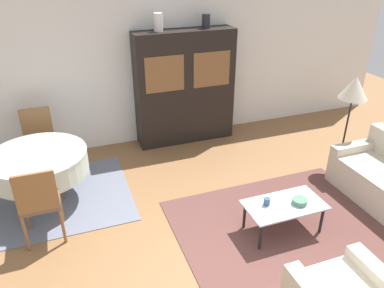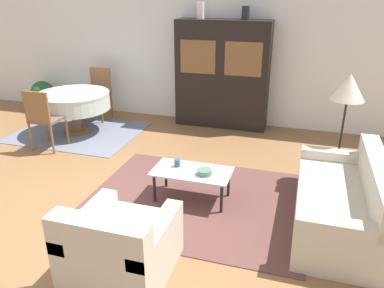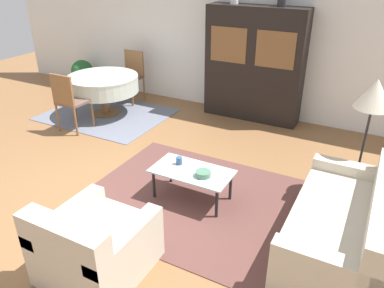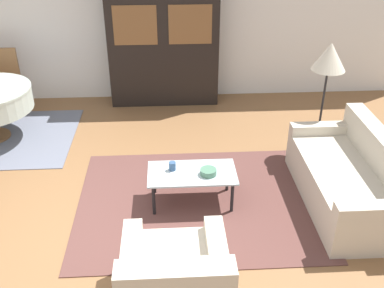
{
  "view_description": "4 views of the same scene",
  "coord_description": "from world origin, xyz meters",
  "px_view_note": "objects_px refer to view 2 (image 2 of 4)",
  "views": [
    {
      "loc": [
        -1.22,
        -2.47,
        3.1
      ],
      "look_at": [
        0.2,
        1.4,
        0.95
      ],
      "focal_mm": 35.0,
      "sensor_mm": 36.0,
      "label": 1
    },
    {
      "loc": [
        2.27,
        -3.34,
        2.44
      ],
      "look_at": [
        1.07,
        0.55,
        0.75
      ],
      "focal_mm": 35.0,
      "sensor_mm": 36.0,
      "label": 2
    },
    {
      "loc": [
        2.87,
        -2.81,
        2.67
      ],
      "look_at": [
        1.07,
        0.55,
        0.75
      ],
      "focal_mm": 35.0,
      "sensor_mm": 36.0,
      "label": 3
    },
    {
      "loc": [
        0.83,
        -3.52,
        3.05
      ],
      "look_at": [
        1.07,
        0.55,
        0.75
      ],
      "focal_mm": 42.0,
      "sensor_mm": 36.0,
      "label": 4
    }
  ],
  "objects_px": {
    "floor_lamp": "(348,91)",
    "cup": "(177,163)",
    "couch": "(343,204)",
    "coffee_table": "(192,174)",
    "vase_tall": "(200,10)",
    "bowl": "(205,172)",
    "dining_chair_near": "(43,116)",
    "vase_short": "(246,13)",
    "display_cabinet": "(222,75)",
    "potted_plant": "(43,94)",
    "dining_table": "(74,101)",
    "dining_chair_far": "(99,90)",
    "armchair": "(120,248)"
  },
  "relations": [
    {
      "from": "dining_chair_near",
      "to": "bowl",
      "type": "relative_size",
      "value": 5.6
    },
    {
      "from": "floor_lamp",
      "to": "bowl",
      "type": "xyz_separation_m",
      "value": [
        -1.56,
        -1.1,
        -0.83
      ]
    },
    {
      "from": "dining_chair_near",
      "to": "vase_short",
      "type": "xyz_separation_m",
      "value": [
        2.82,
        2.0,
        1.49
      ]
    },
    {
      "from": "dining_chair_far",
      "to": "display_cabinet",
      "type": "bearing_deg",
      "value": -173.34
    },
    {
      "from": "display_cabinet",
      "to": "potted_plant",
      "type": "relative_size",
      "value": 3.05
    },
    {
      "from": "armchair",
      "to": "dining_chair_near",
      "type": "height_order",
      "value": "dining_chair_near"
    },
    {
      "from": "floor_lamp",
      "to": "vase_tall",
      "type": "bearing_deg",
      "value": 143.99
    },
    {
      "from": "armchair",
      "to": "vase_tall",
      "type": "relative_size",
      "value": 3.29
    },
    {
      "from": "dining_chair_far",
      "to": "bowl",
      "type": "xyz_separation_m",
      "value": [
        2.9,
        -2.58,
        -0.14
      ]
    },
    {
      "from": "floor_lamp",
      "to": "cup",
      "type": "height_order",
      "value": "floor_lamp"
    },
    {
      "from": "couch",
      "to": "floor_lamp",
      "type": "height_order",
      "value": "floor_lamp"
    },
    {
      "from": "armchair",
      "to": "display_cabinet",
      "type": "relative_size",
      "value": 0.47
    },
    {
      "from": "coffee_table",
      "to": "vase_short",
      "type": "bearing_deg",
      "value": 88.1
    },
    {
      "from": "dining_chair_near",
      "to": "floor_lamp",
      "type": "height_order",
      "value": "floor_lamp"
    },
    {
      "from": "dining_chair_far",
      "to": "dining_table",
      "type": "bearing_deg",
      "value": 90.0
    },
    {
      "from": "couch",
      "to": "vase_tall",
      "type": "xyz_separation_m",
      "value": [
        -2.44,
        2.92,
        1.79
      ]
    },
    {
      "from": "dining_table",
      "to": "vase_short",
      "type": "bearing_deg",
      "value": 22.09
    },
    {
      "from": "display_cabinet",
      "to": "vase_short",
      "type": "relative_size",
      "value": 8.68
    },
    {
      "from": "couch",
      "to": "display_cabinet",
      "type": "xyz_separation_m",
      "value": [
        -2.02,
        2.92,
        0.68
      ]
    },
    {
      "from": "dining_chair_near",
      "to": "bowl",
      "type": "bearing_deg",
      "value": -16.61
    },
    {
      "from": "coffee_table",
      "to": "vase_tall",
      "type": "bearing_deg",
      "value": 104.11
    },
    {
      "from": "display_cabinet",
      "to": "vase_tall",
      "type": "bearing_deg",
      "value": 179.88
    },
    {
      "from": "dining_chair_near",
      "to": "vase_short",
      "type": "relative_size",
      "value": 4.41
    },
    {
      "from": "dining_chair_near",
      "to": "cup",
      "type": "relative_size",
      "value": 10.44
    },
    {
      "from": "floor_lamp",
      "to": "bowl",
      "type": "bearing_deg",
      "value": -144.75
    },
    {
      "from": "coffee_table",
      "to": "vase_short",
      "type": "xyz_separation_m",
      "value": [
        0.09,
        2.82,
        1.71
      ]
    },
    {
      "from": "display_cabinet",
      "to": "vase_tall",
      "type": "relative_size",
      "value": 7.04
    },
    {
      "from": "coffee_table",
      "to": "cup",
      "type": "xyz_separation_m",
      "value": [
        -0.21,
        0.06,
        0.09
      ]
    },
    {
      "from": "couch",
      "to": "coffee_table",
      "type": "relative_size",
      "value": 1.85
    },
    {
      "from": "coffee_table",
      "to": "bowl",
      "type": "bearing_deg",
      "value": -16.67
    },
    {
      "from": "couch",
      "to": "floor_lamp",
      "type": "xyz_separation_m",
      "value": [
        -0.01,
        1.15,
        0.96
      ]
    },
    {
      "from": "floor_lamp",
      "to": "cup",
      "type": "relative_size",
      "value": 15.61
    },
    {
      "from": "couch",
      "to": "potted_plant",
      "type": "xyz_separation_m",
      "value": [
        -5.9,
        2.75,
        0.07
      ]
    },
    {
      "from": "cup",
      "to": "potted_plant",
      "type": "height_order",
      "value": "potted_plant"
    },
    {
      "from": "dining_chair_near",
      "to": "display_cabinet",
      "type": "bearing_deg",
      "value": 39.31
    },
    {
      "from": "dining_chair_near",
      "to": "cup",
      "type": "bearing_deg",
      "value": -16.63
    },
    {
      "from": "coffee_table",
      "to": "display_cabinet",
      "type": "height_order",
      "value": "display_cabinet"
    },
    {
      "from": "floor_lamp",
      "to": "dining_chair_far",
      "type": "bearing_deg",
      "value": 161.58
    },
    {
      "from": "couch",
      "to": "cup",
      "type": "xyz_separation_m",
      "value": [
        -1.95,
        0.16,
        0.15
      ]
    },
    {
      "from": "coffee_table",
      "to": "display_cabinet",
      "type": "bearing_deg",
      "value": 95.71
    },
    {
      "from": "couch",
      "to": "dining_chair_far",
      "type": "distance_m",
      "value": 5.19
    },
    {
      "from": "potted_plant",
      "to": "couch",
      "type": "bearing_deg",
      "value": -24.97
    },
    {
      "from": "armchair",
      "to": "vase_short",
      "type": "relative_size",
      "value": 4.06
    },
    {
      "from": "couch",
      "to": "dining_chair_far",
      "type": "bearing_deg",
      "value": 59.45
    },
    {
      "from": "armchair",
      "to": "coffee_table",
      "type": "height_order",
      "value": "armchair"
    },
    {
      "from": "couch",
      "to": "floor_lamp",
      "type": "relative_size",
      "value": 1.2
    },
    {
      "from": "display_cabinet",
      "to": "potted_plant",
      "type": "distance_m",
      "value": 3.93
    },
    {
      "from": "couch",
      "to": "dining_chair_far",
      "type": "relative_size",
      "value": 1.79
    },
    {
      "from": "armchair",
      "to": "potted_plant",
      "type": "relative_size",
      "value": 1.43
    },
    {
      "from": "coffee_table",
      "to": "armchair",
      "type": "bearing_deg",
      "value": -98.56
    }
  ]
}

